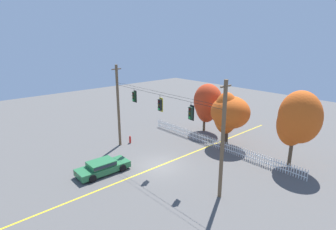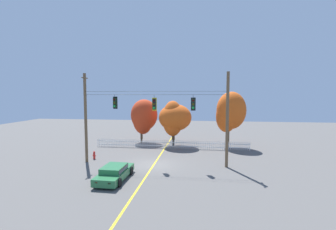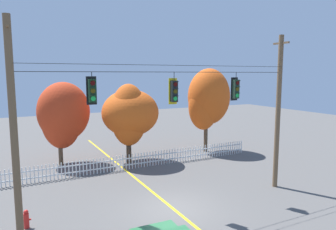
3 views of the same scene
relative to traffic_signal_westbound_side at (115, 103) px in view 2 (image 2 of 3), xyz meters
name	(u,v)px [view 2 (image 2 of 3)]	position (x,y,z in m)	size (l,w,h in m)	color
ground	(154,164)	(3.79, -0.01, -5.89)	(80.00, 80.00, 0.00)	#565451
lane_centerline_stripe	(154,164)	(3.79, -0.01, -5.88)	(0.16, 36.00, 0.01)	gold
signal_support_span	(154,118)	(3.79, -0.01, -1.44)	(13.84, 1.10, 8.72)	brown
traffic_signal_westbound_side	(115,103)	(0.00, 0.00, 0.00)	(0.43, 0.38, 1.36)	black
traffic_signal_southbound_primary	(154,104)	(3.83, 0.00, -0.12)	(0.43, 0.38, 1.51)	black
traffic_signal_northbound_primary	(193,104)	(7.48, 0.00, -0.09)	(0.43, 0.38, 1.47)	black
white_picket_fence	(171,144)	(4.56, 7.08, -5.36)	(18.97, 0.06, 1.05)	white
autumn_maple_near_fence	(144,116)	(0.34, 10.56, -2.20)	(3.72, 3.22, 6.01)	brown
autumn_maple_mid	(174,118)	(4.81, 8.74, -2.23)	(4.25, 3.99, 5.87)	#473828
autumn_oak_far_east	(230,112)	(11.84, 8.99, -1.45)	(3.75, 3.24, 7.04)	brown
parked_car	(114,172)	(1.53, -4.63, -5.28)	(2.05, 4.62, 1.15)	#286B3D
fire_hydrant	(94,155)	(-2.72, 1.12, -5.48)	(0.38, 0.22, 0.82)	red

